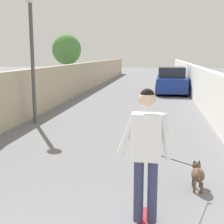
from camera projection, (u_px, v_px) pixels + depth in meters
The scene contains 9 objects.
ground_plane at pixel (131, 100), 15.99m from camera, with size 80.00×80.00×0.00m, color slate.
wall_left at pixel (55, 86), 14.36m from camera, with size 48.00×0.30×1.75m, color tan.
fence_right at pixel (203, 89), 13.43m from camera, with size 48.00×0.30×1.69m, color white.
tree_left_far at pixel (67, 50), 21.09m from camera, with size 1.91×1.91×3.59m.
lamp_post at pixel (31, 35), 10.21m from camera, with size 0.36×0.36×4.21m.
skateboard at pixel (145, 222), 4.25m from camera, with size 0.80×0.21×0.08m.
person_skateboarder at pixel (146, 146), 4.06m from camera, with size 0.22×0.71×1.77m.
dog at pixel (197, 174), 5.41m from camera, with size 1.65×0.94×1.06m.
car_near at pixel (171, 81), 18.84m from camera, with size 3.99×1.80×1.54m.
Camera 1 is at (-1.81, -1.42, 2.27)m, focal length 51.19 mm.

